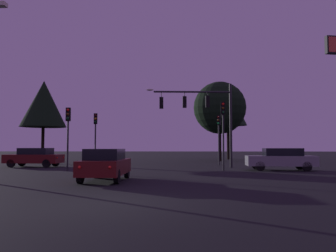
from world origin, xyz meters
TOP-DOWN VIEW (x-y plane):
  - ground_plane at (0.00, 24.50)m, footprint 168.00×168.00m
  - traffic_signal_mast_arm at (3.64, 16.75)m, footprint 6.70×0.73m
  - traffic_light_corner_left at (-5.32, 18.53)m, footprint 0.34×0.38m
  - traffic_light_corner_right at (4.80, 13.55)m, footprint 0.32×0.36m
  - traffic_light_median at (5.28, 20.85)m, footprint 0.35×0.38m
  - traffic_light_far_side at (-5.63, 12.55)m, footprint 0.33×0.37m
  - car_nearside_lane at (-1.67, 6.36)m, footprint 1.82×4.18m
  - car_crossing_left at (-9.89, 17.13)m, footprint 4.52×2.06m
  - car_crossing_right at (8.75, 13.90)m, footprint 4.72×2.13m
  - tree_behind_sign at (-11.65, 22.90)m, footprint 4.43×4.43m
  - tree_left_far at (6.27, 28.69)m, footprint 5.93×5.93m
  - tree_center_horizon at (7.92, 33.96)m, footprint 4.75×4.75m

SIDE VIEW (x-z plane):
  - ground_plane at x=0.00m, z-range 0.00..0.00m
  - car_nearside_lane at x=-1.67m, z-range 0.03..1.55m
  - car_crossing_left at x=-9.89m, z-range 0.04..1.56m
  - car_crossing_right at x=8.75m, z-range 0.04..1.56m
  - traffic_light_far_side at x=-5.63m, z-range 0.89..5.12m
  - traffic_light_corner_left at x=-5.32m, z-range 0.92..5.36m
  - traffic_light_median at x=5.28m, z-range 0.92..5.38m
  - traffic_light_corner_right at x=4.80m, z-range 0.96..5.66m
  - traffic_signal_mast_arm at x=3.64m, z-range 1.28..7.84m
  - tree_behind_sign at x=-11.65m, z-range 1.76..9.89m
  - tree_left_far at x=6.27m, z-range 1.53..10.53m
  - tree_center_horizon at x=7.92m, z-range 2.14..11.78m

